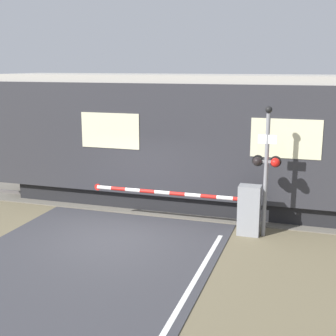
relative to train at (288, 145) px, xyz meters
name	(u,v)px	position (x,y,z in m)	size (l,w,h in m)	color
ground_plane	(115,238)	(-4.25, -3.66, -2.20)	(80.00, 80.00, 0.00)	#6B6047
track_bed	(158,201)	(-4.25, 0.00, -2.17)	(36.00, 3.20, 0.13)	#666056
train	(288,145)	(0.00, 0.00, 0.00)	(19.47, 2.76, 4.30)	black
crossing_barrier	(238,208)	(-1.12, -2.28, -1.46)	(4.98, 0.44, 1.40)	gray
signal_post	(266,164)	(-0.42, -2.25, -0.19)	(0.77, 0.26, 3.55)	gray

